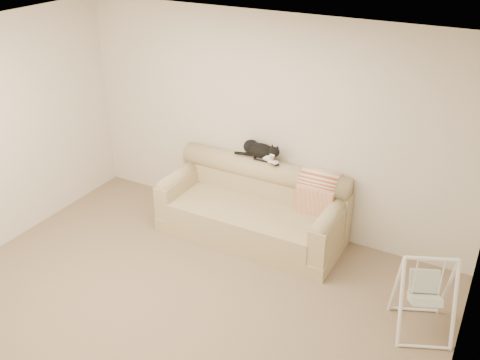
# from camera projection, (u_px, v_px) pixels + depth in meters

# --- Properties ---
(ground_plane) EXTENTS (5.00, 5.00, 0.00)m
(ground_plane) POSITION_uv_depth(u_px,v_px,m) (179.00, 311.00, 5.33)
(ground_plane) COLOR #7D6850
(ground_plane) RESTS_ON ground
(room_shell) EXTENTS (5.04, 4.04, 2.60)m
(room_shell) POSITION_uv_depth(u_px,v_px,m) (170.00, 175.00, 4.62)
(room_shell) COLOR silver
(room_shell) RESTS_ON ground
(sofa) EXTENTS (2.20, 0.93, 0.90)m
(sofa) POSITION_uv_depth(u_px,v_px,m) (254.00, 209.00, 6.42)
(sofa) COLOR tan
(sofa) RESTS_ON ground
(remote_a) EXTENTS (0.18, 0.05, 0.03)m
(remote_a) POSITION_uv_depth(u_px,v_px,m) (261.00, 159.00, 6.35)
(remote_a) COLOR black
(remote_a) RESTS_ON sofa
(remote_b) EXTENTS (0.17, 0.12, 0.02)m
(remote_b) POSITION_uv_depth(u_px,v_px,m) (273.00, 163.00, 6.27)
(remote_b) COLOR black
(remote_b) RESTS_ON sofa
(tuxedo_cat) EXTENTS (0.60, 0.26, 0.23)m
(tuxedo_cat) POSITION_uv_depth(u_px,v_px,m) (261.00, 151.00, 6.33)
(tuxedo_cat) COLOR black
(tuxedo_cat) RESTS_ON sofa
(throw_blanket) EXTENTS (0.45, 0.38, 0.58)m
(throw_blanket) POSITION_uv_depth(u_px,v_px,m) (319.00, 187.00, 6.12)
(throw_blanket) COLOR #BE4525
(throw_blanket) RESTS_ON sofa
(baby_swing) EXTENTS (0.68, 0.70, 0.84)m
(baby_swing) POSITION_uv_depth(u_px,v_px,m) (425.00, 294.00, 4.92)
(baby_swing) COLOR white
(baby_swing) RESTS_ON ground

